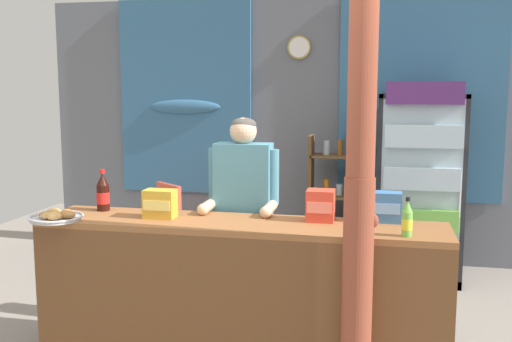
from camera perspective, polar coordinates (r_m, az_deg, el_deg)
name	(u,v)px	position (r m, az deg, el deg)	size (l,w,h in m)	color
ground_plane	(247,319)	(4.76, -0.90, -14.21)	(7.90, 7.90, 0.00)	gray
back_wall_curtained	(288,125)	(6.25, 3.16, 4.50)	(5.22, 0.22, 2.74)	slate
stall_counter	(236,284)	(3.79, -1.95, -10.87)	(2.63, 0.53, 0.96)	#935B33
timber_post	(360,187)	(3.26, 10.05, -1.58)	(0.19, 0.17, 2.64)	brown
drink_fridge	(419,172)	(5.68, 15.59, -0.11)	(0.78, 0.73, 1.86)	#232328
bottle_shelf_rack	(332,200)	(5.91, 7.43, -2.78)	(0.48, 0.28, 1.34)	brown
plastic_lawn_chair	(158,222)	(5.91, -9.50, -4.89)	(0.62, 0.62, 0.86)	#E5563D
shopkeeper	(243,201)	(4.18, -1.25, -2.95)	(0.51, 0.42, 1.60)	#28282D
soda_bottle_cola	(103,193)	(4.23, -14.65, -2.10)	(0.09, 0.09, 0.29)	black
soda_bottle_lime_soda	(407,220)	(3.50, 14.48, -4.61)	(0.06, 0.06, 0.23)	#75C64C
snack_box_biscuit	(383,207)	(3.85, 12.26, -3.42)	(0.23, 0.13, 0.19)	#3D75B7
snack_box_crackers	(321,205)	(3.80, 6.29, -3.35)	(0.18, 0.16, 0.20)	#E5422D
snack_box_choco_powder	(160,204)	(3.93, -9.31, -3.16)	(0.20, 0.14, 0.19)	gold
pastry_tray	(56,216)	(4.04, -18.83, -4.20)	(0.35, 0.35, 0.07)	#BCBCC1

